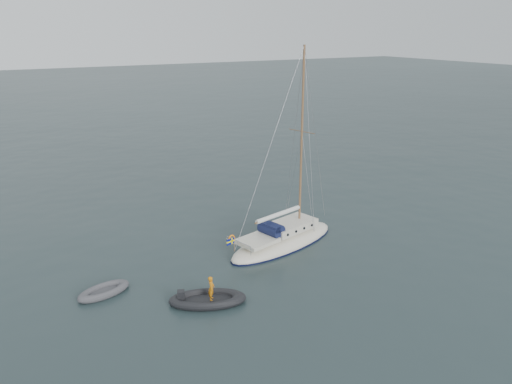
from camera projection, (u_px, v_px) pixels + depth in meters
ground at (285, 245)px, 30.23m from camera, size 300.00×300.00×0.00m
sailboat at (283, 230)px, 29.98m from camera, size 8.55×2.56×12.17m
dinghy at (104, 291)px, 24.58m from camera, size 2.71×1.22×0.39m
rib at (207, 299)px, 23.79m from camera, size 3.71×1.69×1.40m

